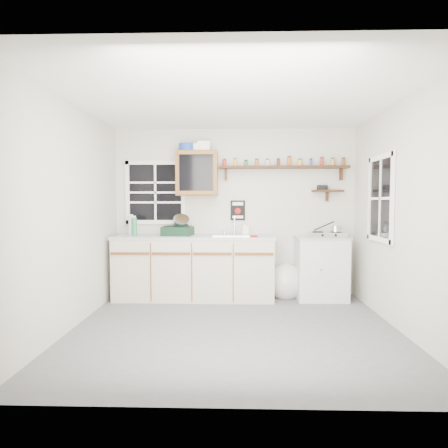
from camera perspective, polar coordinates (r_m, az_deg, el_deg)
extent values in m
cube|color=#545456|center=(4.31, 1.60, -15.82)|extent=(3.60, 3.20, 0.02)
cube|color=white|center=(4.22, 1.66, 18.53)|extent=(3.60, 3.20, 0.02)
cube|color=beige|center=(4.46, -22.34, 1.10)|extent=(0.02, 3.20, 2.50)
cube|color=beige|center=(4.46, 25.57, 1.02)|extent=(0.02, 3.20, 2.50)
cube|color=beige|center=(5.68, 1.61, 1.80)|extent=(3.60, 0.02, 2.50)
cube|color=beige|center=(2.47, 1.69, -0.32)|extent=(3.60, 0.02, 2.50)
cube|color=beige|center=(5.49, -4.57, -6.78)|extent=(2.27, 0.60, 0.88)
cube|color=#999CA0|center=(5.43, -4.59, -1.99)|extent=(2.31, 0.62, 0.04)
cube|color=brown|center=(5.31, -14.15, -4.38)|extent=(0.53, 0.02, 0.03)
cube|color=brown|center=(5.18, -8.08, -4.50)|extent=(0.53, 0.02, 0.03)
cube|color=brown|center=(5.12, -1.78, -4.56)|extent=(0.53, 0.02, 0.03)
cube|color=brown|center=(5.12, 4.60, -4.58)|extent=(0.53, 0.02, 0.03)
cube|color=#B8B8B1|center=(5.63, 14.52, -6.63)|extent=(0.70, 0.55, 0.88)
cube|color=#999CA0|center=(5.56, 14.59, -2.01)|extent=(0.73, 0.57, 0.03)
cube|color=silver|center=(5.39, 1.07, -1.75)|extent=(0.52, 0.44, 0.03)
cylinder|color=silver|center=(5.54, 1.60, -0.21)|extent=(0.02, 0.02, 0.28)
cylinder|color=silver|center=(5.48, 1.61, 1.11)|extent=(0.02, 0.14, 0.02)
cube|color=brown|center=(5.56, -4.11, 7.68)|extent=(0.60, 0.30, 0.65)
cube|color=black|center=(5.40, -4.28, 7.81)|extent=(0.48, 0.02, 0.52)
cylinder|color=#18399E|center=(5.62, -5.68, 11.53)|extent=(0.24, 0.24, 0.11)
cube|color=white|center=(5.60, -3.09, 11.73)|extent=(0.18, 0.15, 0.14)
cylinder|color=white|center=(5.55, -4.18, 11.58)|extent=(0.12, 0.12, 0.10)
cube|color=black|center=(5.65, 9.07, 8.55)|extent=(1.91, 0.18, 0.04)
cube|color=black|center=(5.64, 0.28, 7.58)|extent=(0.03, 0.10, 0.18)
cube|color=black|center=(5.86, 17.40, 7.27)|extent=(0.03, 0.10, 0.18)
cylinder|color=red|center=(5.61, 0.07, 9.25)|extent=(0.06, 0.06, 0.09)
cylinder|color=black|center=(5.62, 0.07, 9.76)|extent=(0.05, 0.05, 0.02)
cylinder|color=gold|center=(5.61, 1.71, 9.31)|extent=(0.05, 0.05, 0.10)
cylinder|color=black|center=(5.62, 1.72, 9.89)|extent=(0.04, 0.04, 0.02)
cylinder|color=#267226|center=(5.61, 3.36, 9.18)|extent=(0.06, 0.06, 0.07)
cylinder|color=black|center=(5.62, 3.36, 9.62)|extent=(0.05, 0.05, 0.02)
cylinder|color=#99591E|center=(5.62, 5.00, 9.26)|extent=(0.05, 0.05, 0.09)
cylinder|color=black|center=(5.63, 5.01, 9.80)|extent=(0.04, 0.04, 0.02)
cylinder|color=silver|center=(5.63, 6.64, 9.22)|extent=(0.05, 0.05, 0.09)
cylinder|color=black|center=(5.64, 6.64, 9.74)|extent=(0.04, 0.04, 0.02)
cylinder|color=#4C2614|center=(5.65, 8.27, 9.23)|extent=(0.05, 0.05, 0.09)
cylinder|color=black|center=(5.65, 8.27, 9.78)|extent=(0.04, 0.04, 0.02)
cylinder|color=#B24C19|center=(5.67, 9.89, 9.35)|extent=(0.06, 0.06, 0.13)
cylinder|color=black|center=(5.68, 9.89, 10.06)|extent=(0.05, 0.05, 0.02)
cylinder|color=gold|center=(5.69, 11.49, 9.11)|extent=(0.06, 0.06, 0.09)
cylinder|color=black|center=(5.70, 11.50, 9.62)|extent=(0.05, 0.05, 0.02)
cylinder|color=#334C8C|center=(5.72, 13.08, 9.07)|extent=(0.04, 0.04, 0.09)
cylinder|color=black|center=(5.73, 13.09, 9.60)|extent=(0.04, 0.04, 0.02)
cylinder|color=maroon|center=(5.76, 14.65, 9.12)|extent=(0.06, 0.06, 0.11)
cylinder|color=black|center=(5.76, 14.66, 9.74)|extent=(0.05, 0.05, 0.02)
cylinder|color=#BF8C3F|center=(5.79, 16.20, 9.01)|extent=(0.06, 0.06, 0.10)
cylinder|color=black|center=(5.80, 16.21, 9.58)|extent=(0.05, 0.05, 0.02)
cylinder|color=brown|center=(5.84, 17.73, 8.95)|extent=(0.05, 0.05, 0.10)
cylinder|color=black|center=(5.84, 17.74, 9.54)|extent=(0.05, 0.05, 0.02)
cube|color=black|center=(5.76, 15.52, 4.88)|extent=(0.45, 0.15, 0.03)
cube|color=black|center=(5.80, 15.41, 4.08)|extent=(0.03, 0.08, 0.14)
cube|color=black|center=(5.75, 14.75, 5.40)|extent=(0.14, 0.10, 0.07)
cube|color=black|center=(5.66, 2.11, 2.10)|extent=(0.22, 0.01, 0.30)
cube|color=white|center=(5.65, 2.12, 3.11)|extent=(0.16, 0.00, 0.05)
cylinder|color=#A50C0C|center=(5.65, 2.11, 1.99)|extent=(0.09, 0.01, 0.09)
cube|color=white|center=(5.66, 2.11, 1.08)|extent=(0.16, 0.00, 0.04)
cube|color=black|center=(5.78, -10.41, 4.75)|extent=(0.85, 0.02, 0.90)
cube|color=white|center=(5.78, -10.41, 4.75)|extent=(0.93, 0.03, 0.98)
cube|color=black|center=(4.96, 22.78, 3.61)|extent=(0.02, 0.70, 1.00)
cube|color=white|center=(4.96, 22.78, 3.61)|extent=(0.03, 0.78, 1.08)
cylinder|color=silver|center=(5.65, -13.91, -0.27)|extent=(0.09, 0.09, 0.27)
cylinder|color=white|center=(5.64, -13.93, 1.28)|extent=(0.05, 0.05, 0.03)
cylinder|color=#297B48|center=(5.55, -13.49, -0.41)|extent=(0.07, 0.07, 0.26)
cylinder|color=white|center=(5.54, -13.51, 1.07)|extent=(0.04, 0.04, 0.03)
cube|color=black|center=(5.50, -7.08, -1.07)|extent=(0.46, 0.38, 0.13)
cylinder|color=silver|center=(5.48, -6.54, 0.25)|extent=(0.28, 0.30, 0.25)
imported|color=silver|center=(5.47, 3.20, -0.70)|extent=(0.11, 0.11, 0.20)
cube|color=maroon|center=(5.24, 4.41, -1.87)|extent=(0.13, 0.12, 0.02)
cube|color=silver|center=(5.56, 15.38, -1.54)|extent=(0.52, 0.28, 0.06)
cylinder|color=black|center=(5.53, 14.09, -1.16)|extent=(0.16, 0.16, 0.01)
cylinder|color=black|center=(5.59, 16.67, -1.15)|extent=(0.16, 0.16, 0.01)
cylinder|color=silver|center=(5.58, 16.68, -0.72)|extent=(0.15, 0.15, 0.09)
cylinder|color=black|center=(5.62, 15.00, -0.28)|extent=(0.26, 0.17, 0.15)
ellipsoid|color=silver|center=(5.65, 9.39, -8.75)|extent=(0.47, 0.42, 0.49)
cone|color=silver|center=(5.61, 9.61, -6.51)|extent=(0.13, 0.13, 0.13)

